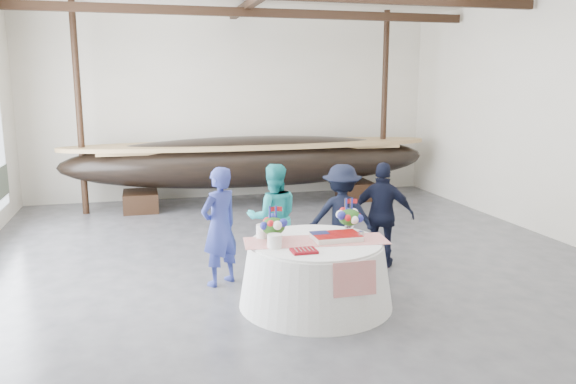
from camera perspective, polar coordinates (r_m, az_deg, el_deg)
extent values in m
cube|color=#3D3D42|center=(8.69, 1.20, -7.92)|extent=(10.00, 12.00, 0.01)
cube|color=silver|center=(14.09, -5.55, 8.68)|extent=(10.00, 0.02, 4.50)
cube|color=black|center=(12.19, -4.14, 17.75)|extent=(9.80, 0.12, 0.18)
cylinder|color=black|center=(12.79, -20.47, 7.80)|extent=(0.14, 0.14, 4.50)
cylinder|color=black|center=(13.98, 9.74, 8.55)|extent=(0.14, 0.14, 4.50)
cube|color=black|center=(12.98, -14.73, -0.90)|extent=(0.75, 0.97, 0.43)
cube|color=black|center=(13.94, 6.92, 0.20)|extent=(0.75, 0.97, 0.43)
ellipsoid|color=black|center=(13.09, -3.56, 3.12)|extent=(8.58, 1.72, 1.18)
cube|color=#9E7A4C|center=(13.05, -3.58, 4.52)|extent=(6.87, 1.13, 0.06)
cone|color=silver|center=(7.30, 2.83, -8.29)|extent=(1.98, 1.98, 0.82)
cylinder|color=silver|center=(7.18, 2.86, -5.14)|extent=(1.68, 1.68, 0.04)
cube|color=red|center=(7.17, 2.86, -4.97)|extent=(1.88, 0.77, 0.01)
cube|color=white|center=(7.22, 4.91, -4.60)|extent=(0.60, 0.40, 0.07)
cylinder|color=white|center=(6.86, -1.38, -5.00)|extent=(0.18, 0.18, 0.17)
cylinder|color=white|center=(7.29, -2.55, -4.00)|extent=(0.18, 0.18, 0.17)
cube|color=maroon|center=(6.70, 1.63, -6.00)|extent=(0.30, 0.24, 0.03)
cone|color=silver|center=(7.23, 7.41, -4.44)|extent=(0.09, 0.09, 0.12)
imported|color=navy|center=(7.93, -6.97, -3.49)|extent=(0.74, 0.68, 1.69)
imported|color=teal|center=(8.48, -1.51, -2.61)|extent=(0.85, 0.69, 1.64)
imported|color=black|center=(8.69, 5.47, -2.45)|extent=(1.16, 0.86, 1.61)
imported|color=black|center=(8.79, 9.61, -2.31)|extent=(1.03, 0.83, 1.63)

